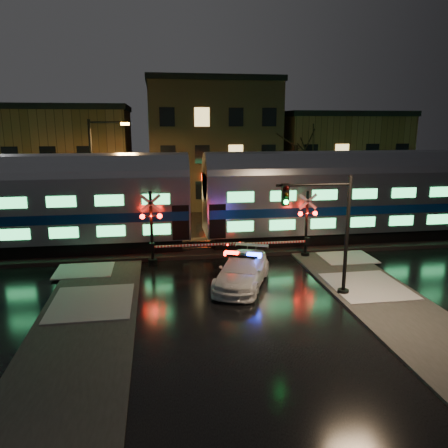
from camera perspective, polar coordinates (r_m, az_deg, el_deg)
The scene contains 13 objects.
ground at distance 23.37m, azimuth 0.24°, elevation -6.66°, with size 120.00×120.00×0.00m, color black.
ballast at distance 28.05m, azimuth -1.37°, elevation -3.02°, with size 90.00×4.20×0.24m, color black.
sidewalk_left at distance 17.82m, azimuth -18.19°, elevation -13.68°, with size 4.00×20.00×0.12m, color #2D2D2D.
sidewalk_right at distance 20.20m, azimuth 22.02°, elevation -10.74°, with size 4.00×20.00×0.12m, color #2D2D2D.
building_left at distance 44.88m, azimuth -21.26°, elevation 7.85°, with size 14.00×10.00×9.00m, color #553521.
building_mid at distance 44.62m, azimuth -1.79°, elevation 10.30°, with size 12.00×11.00×11.50m, color brown.
building_right at distance 47.61m, azimuth 14.19°, elevation 8.27°, with size 12.00×10.00×8.50m, color #553521.
train at distance 27.21m, azimuth -3.61°, elevation 3.51°, with size 51.00×3.12×5.92m.
police_car at distance 21.71m, azimuth 2.43°, elevation -6.09°, with size 4.02×5.65×1.69m.
crossing_signal_right at distance 26.18m, azimuth 10.00°, elevation -0.89°, with size 5.69×0.65×4.03m.
crossing_signal_left at distance 24.81m, azimuth -8.60°, elevation -1.42°, with size 5.95×0.66×4.22m.
traffic_light at distance 20.19m, azimuth 13.52°, elevation -1.33°, with size 3.64×0.68×5.63m.
streetlight at distance 31.15m, azimuth -16.32°, elevation 6.65°, with size 2.72×0.28×8.14m.
Camera 1 is at (-3.47, -21.73, 7.88)m, focal length 35.00 mm.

